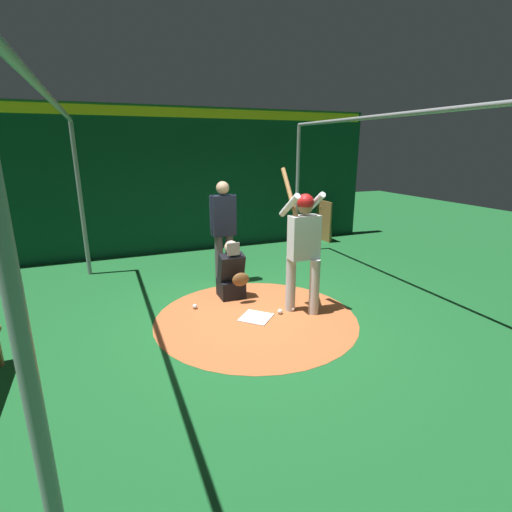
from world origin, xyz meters
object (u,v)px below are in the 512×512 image
at_px(umpire, 224,227).
at_px(baseball_0, 280,311).
at_px(catcher, 232,276).
at_px(bat_rack, 321,221).
at_px(home_plate, 256,317).
at_px(baseball_1, 195,306).
at_px(baseball_2, 293,309).
at_px(batter, 303,242).

height_order(umpire, baseball_0, umpire).
relative_size(catcher, bat_rack, 0.92).
relative_size(home_plate, catcher, 0.43).
relative_size(bat_rack, baseball_1, 14.32).
relative_size(baseball_0, baseball_1, 1.00).
bearing_deg(baseball_0, home_plate, -91.12).
height_order(baseball_0, baseball_2, same).
height_order(baseball_1, baseball_2, same).
xyz_separation_m(baseball_0, baseball_1, (-0.67, -1.14, 0.00)).
height_order(umpire, baseball_1, umpire).
bearing_deg(umpire, home_plate, -1.55).
relative_size(catcher, umpire, 0.53).
distance_m(home_plate, bat_rack, 5.33).
distance_m(catcher, bat_rack, 4.73).
xyz_separation_m(home_plate, baseball_0, (0.01, 0.39, 0.03)).
xyz_separation_m(catcher, bat_rack, (-3.10, 3.57, 0.11)).
bearing_deg(baseball_2, baseball_1, -115.41).
bearing_deg(baseball_0, batter, 83.37).
bearing_deg(bat_rack, baseball_2, -36.09).
bearing_deg(baseball_0, baseball_1, -120.24).
xyz_separation_m(catcher, umpire, (-0.76, 0.11, 0.66)).
bearing_deg(home_plate, bat_rack, 138.67).
bearing_deg(catcher, baseball_2, 37.82).
bearing_deg(batter, baseball_2, -116.78).
xyz_separation_m(home_plate, bat_rack, (-3.98, 3.50, 0.48)).
bearing_deg(catcher, umpire, 171.44).
bearing_deg(batter, umpire, -158.20).
distance_m(home_plate, baseball_2, 0.61).
height_order(batter, baseball_0, batter).
bearing_deg(umpire, baseball_1, -39.02).
height_order(batter, umpire, batter).
height_order(batter, catcher, batter).
distance_m(batter, bat_rack, 4.93).
distance_m(batter, baseball_1, 1.95).
height_order(catcher, bat_rack, bat_rack).
xyz_separation_m(home_plate, baseball_1, (-0.66, -0.76, 0.03)).
distance_m(umpire, bat_rack, 4.21).
bearing_deg(bat_rack, baseball_1, -52.02).
distance_m(umpire, baseball_0, 1.97).
relative_size(umpire, baseball_0, 24.98).
height_order(home_plate, catcher, catcher).
relative_size(home_plate, baseball_2, 5.68).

